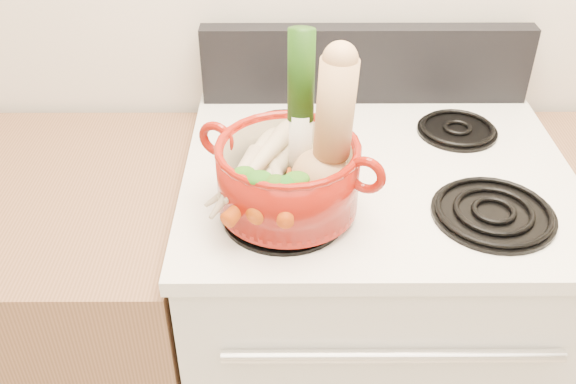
{
  "coord_description": "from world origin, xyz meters",
  "views": [
    {
      "loc": [
        -0.19,
        0.32,
        1.66
      ],
      "look_at": [
        -0.18,
        1.23,
        1.01
      ],
      "focal_mm": 40.0,
      "sensor_mm": 36.0,
      "label": 1
    }
  ],
  "objects_px": {
    "dutch_oven": "(288,176)",
    "leek": "(301,107)",
    "squash": "(339,133)",
    "stove_body": "(362,333)"
  },
  "relations": [
    {
      "from": "stove_body",
      "to": "leek",
      "type": "relative_size",
      "value": 3.08
    },
    {
      "from": "squash",
      "to": "leek",
      "type": "distance_m",
      "value": 0.09
    },
    {
      "from": "stove_body",
      "to": "dutch_oven",
      "type": "distance_m",
      "value": 0.62
    },
    {
      "from": "leek",
      "to": "stove_body",
      "type": "bearing_deg",
      "value": 39.67
    },
    {
      "from": "squash",
      "to": "leek",
      "type": "relative_size",
      "value": 0.89
    },
    {
      "from": "dutch_oven",
      "to": "leek",
      "type": "xyz_separation_m",
      "value": [
        0.02,
        0.04,
        0.11
      ]
    },
    {
      "from": "squash",
      "to": "leek",
      "type": "xyz_separation_m",
      "value": [
        -0.06,
        0.06,
        0.02
      ]
    },
    {
      "from": "dutch_oven",
      "to": "squash",
      "type": "bearing_deg",
      "value": 14.62
    },
    {
      "from": "stove_body",
      "to": "squash",
      "type": "height_order",
      "value": "squash"
    },
    {
      "from": "stove_body",
      "to": "squash",
      "type": "bearing_deg",
      "value": -121.14
    }
  ]
}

